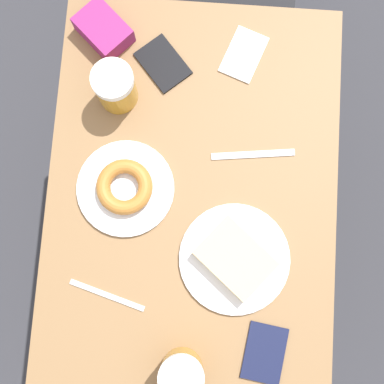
% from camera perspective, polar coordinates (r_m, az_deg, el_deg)
% --- Properties ---
extents(ground_plane, '(8.00, 8.00, 0.00)m').
position_cam_1_polar(ground_plane, '(2.02, -0.00, -3.36)').
color(ground_plane, '#333338').
extents(table, '(0.68, 0.96, 0.77)m').
position_cam_1_polar(table, '(1.33, -0.00, -0.63)').
color(table, olive).
rests_on(table, ground_plane).
extents(plate_with_cake, '(0.25, 0.25, 0.05)m').
position_cam_1_polar(plate_with_cake, '(1.23, 4.60, -7.10)').
color(plate_with_cake, silver).
rests_on(plate_with_cake, table).
extents(plate_with_donut, '(0.23, 0.23, 0.04)m').
position_cam_1_polar(plate_with_donut, '(1.25, -7.15, 0.61)').
color(plate_with_donut, silver).
rests_on(plate_with_donut, table).
extents(beer_mug_left, '(0.10, 0.10, 0.12)m').
position_cam_1_polar(beer_mug_left, '(1.26, -8.18, 11.02)').
color(beer_mug_left, '#C68C23').
rests_on(beer_mug_left, table).
extents(beer_mug_center, '(0.10, 0.10, 0.12)m').
position_cam_1_polar(beer_mug_center, '(1.20, -1.12, -18.79)').
color(beer_mug_center, '#C68C23').
rests_on(beer_mug_center, table).
extents(napkin_folded, '(0.12, 0.15, 0.00)m').
position_cam_1_polar(napkin_folded, '(1.35, 5.55, 14.39)').
color(napkin_folded, white).
rests_on(napkin_folded, table).
extents(fork, '(0.18, 0.06, 0.00)m').
position_cam_1_polar(fork, '(1.25, -9.03, -10.81)').
color(fork, silver).
rests_on(fork, table).
extents(knife, '(0.20, 0.04, 0.00)m').
position_cam_1_polar(knife, '(1.28, 6.52, 4.00)').
color(knife, silver).
rests_on(knife, table).
extents(passport_near_edge, '(0.15, 0.15, 0.01)m').
position_cam_1_polar(passport_near_edge, '(1.34, -3.13, 13.52)').
color(passport_near_edge, black).
rests_on(passport_near_edge, table).
extents(passport_far_edge, '(0.11, 0.14, 0.01)m').
position_cam_1_polar(passport_far_edge, '(1.26, 7.75, -16.66)').
color(passport_far_edge, '#141938').
rests_on(passport_far_edge, table).
extents(blue_pouch, '(0.15, 0.15, 0.05)m').
position_cam_1_polar(blue_pouch, '(1.36, -9.42, 16.69)').
color(blue_pouch, '#8C2366').
rests_on(blue_pouch, table).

